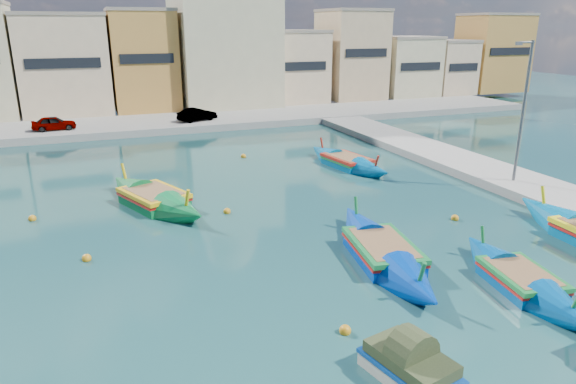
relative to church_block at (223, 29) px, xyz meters
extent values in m
plane|color=#14373C|center=(-10.00, -40.00, -8.41)|extent=(160.00, 160.00, 0.00)
cube|color=gray|center=(-10.00, -8.00, -8.11)|extent=(80.00, 8.00, 0.60)
cube|color=#CBB18C|center=(-15.74, -0.28, -3.31)|extent=(7.88, 7.44, 8.99)
cube|color=gray|center=(-15.74, -0.28, 1.33)|extent=(8.04, 7.59, 0.30)
cube|color=black|center=(-15.74, -4.05, -2.86)|extent=(6.30, 0.10, 0.90)
cube|color=#C2893D|center=(-8.46, -0.93, -3.09)|extent=(6.17, 6.13, 9.43)
cube|color=gray|center=(-8.46, -0.93, 1.77)|extent=(6.29, 6.26, 0.30)
cube|color=black|center=(-8.46, -4.05, -2.62)|extent=(4.93, 0.10, 0.90)
cube|color=tan|center=(-0.95, -0.15, -4.78)|extent=(7.31, 7.69, 6.05)
cube|color=gray|center=(-0.95, -0.15, -1.60)|extent=(7.46, 7.85, 0.30)
cube|color=black|center=(-0.95, -4.05, -4.48)|extent=(5.85, 0.10, 0.90)
cube|color=#CBB18C|center=(7.02, -0.35, -4.10)|extent=(7.54, 7.30, 7.41)
cube|color=gray|center=(7.02, -0.35, -0.25)|extent=(7.69, 7.45, 0.30)
cube|color=black|center=(7.02, -4.05, -3.73)|extent=(6.03, 0.10, 0.90)
cube|color=tan|center=(14.93, -0.51, -2.99)|extent=(6.36, 6.97, 9.63)
cube|color=gray|center=(14.93, -0.51, 1.98)|extent=(6.48, 7.11, 0.30)
cube|color=black|center=(14.93, -4.05, -2.51)|extent=(5.09, 0.10, 0.90)
cube|color=#BFB68F|center=(22.15, -0.65, -4.48)|extent=(6.63, 6.70, 6.65)
cube|color=gray|center=(22.15, -0.65, -1.01)|extent=(6.76, 6.83, 0.30)
cube|color=black|center=(22.15, -4.05, -4.15)|extent=(5.30, 0.10, 0.90)
cube|color=#CBB18C|center=(28.26, -0.25, -4.71)|extent=(5.08, 7.51, 6.20)
cube|color=gray|center=(28.26, -0.25, -1.45)|extent=(5.18, 7.66, 0.30)
cube|color=black|center=(28.26, -4.05, -4.40)|extent=(4.06, 0.10, 0.90)
cube|color=#C2893D|center=(35.15, -1.00, -3.14)|extent=(7.79, 6.00, 9.33)
cube|color=gray|center=(35.15, -1.00, 1.67)|extent=(7.95, 6.12, 0.30)
cube|color=black|center=(35.15, -4.05, -2.68)|extent=(6.23, 0.10, 0.90)
cube|color=#BFB68F|center=(0.00, 0.00, -1.81)|extent=(10.00, 10.00, 12.00)
cylinder|color=#595B60|center=(7.50, -34.00, -4.41)|extent=(0.16, 0.16, 8.00)
cylinder|color=#595B60|center=(7.10, -34.00, -0.51)|extent=(1.00, 0.10, 0.10)
cube|color=#595B60|center=(6.60, -34.00, -0.56)|extent=(0.35, 0.15, 0.18)
imported|color=#4C1919|center=(-16.88, -9.50, -7.23)|extent=(3.42, 1.50, 1.15)
imported|color=#4C1919|center=(-5.13, -9.50, -7.23)|extent=(3.71, 2.28, 1.16)
cone|color=#006AA3|center=(5.20, -38.47, -8.13)|extent=(2.42, 3.73, 2.82)
cylinder|color=yellow|center=(5.22, -38.15, -7.42)|extent=(0.19, 0.53, 1.20)
cube|color=#005C97|center=(1.08, -26.36, -8.22)|extent=(2.40, 3.43, 0.96)
cone|color=#005C97|center=(0.66, -23.77, -8.17)|extent=(2.36, 3.20, 2.42)
cone|color=#005C97|center=(1.50, -28.95, -8.17)|extent=(2.36, 3.20, 2.42)
cube|color=#AD1F12|center=(1.08, -26.36, -7.81)|extent=(2.50, 3.62, 0.17)
cube|color=#197F33|center=(1.08, -26.36, -7.99)|extent=(2.51, 3.51, 0.10)
cube|color=olive|center=(1.08, -26.36, -7.74)|extent=(2.07, 3.10, 0.06)
cylinder|color=#AD1F12|center=(0.62, -23.52, -7.54)|extent=(0.21, 0.47, 1.05)
cylinder|color=#AD1F12|center=(1.54, -29.20, -7.54)|extent=(0.21, 0.47, 1.05)
cube|color=#0B7437|center=(-11.56, -29.60, -8.18)|extent=(3.35, 3.98, 1.12)
cone|color=#0B7437|center=(-12.61, -27.00, -8.13)|extent=(3.27, 3.79, 2.77)
cone|color=#0B7437|center=(-10.51, -32.20, -8.13)|extent=(3.27, 3.79, 2.77)
cube|color=yellow|center=(-11.56, -29.60, -7.71)|extent=(3.50, 4.19, 0.20)
cube|color=red|center=(-11.56, -29.60, -7.91)|extent=(3.47, 4.08, 0.11)
cube|color=olive|center=(-11.56, -29.60, -7.62)|extent=(2.92, 3.57, 0.07)
cylinder|color=yellow|center=(-12.71, -26.75, -7.40)|extent=(0.34, 0.55, 1.22)
cylinder|color=yellow|center=(-10.41, -32.46, -7.40)|extent=(0.34, 0.55, 1.22)
cube|color=#0036A9|center=(-4.12, -39.32, -8.20)|extent=(2.66, 3.87, 1.05)
cone|color=#0036A9|center=(-3.62, -36.41, -8.15)|extent=(2.62, 3.59, 2.65)
cone|color=#0036A9|center=(-4.62, -42.22, -8.15)|extent=(2.62, 3.59, 2.65)
cube|color=#187A37|center=(-4.12, -39.32, -7.76)|extent=(2.78, 4.07, 0.19)
cube|color=red|center=(-4.12, -39.32, -7.95)|extent=(2.78, 3.95, 0.10)
cube|color=olive|center=(-4.12, -39.32, -7.68)|extent=(2.30, 3.50, 0.06)
cylinder|color=#187A37|center=(-3.57, -36.12, -7.47)|extent=(0.23, 0.51, 1.14)
cylinder|color=#187A37|center=(-4.67, -42.51, -7.47)|extent=(0.23, 0.51, 1.14)
cube|color=#004F97|center=(-0.83, -43.00, -8.23)|extent=(2.23, 3.02, 0.89)
cone|color=#004F97|center=(-0.43, -40.75, -8.18)|extent=(2.20, 2.84, 2.22)
cone|color=#004F97|center=(-1.22, -45.24, -8.18)|extent=(2.20, 2.84, 2.22)
cube|color=#197D32|center=(-0.83, -43.00, -7.85)|extent=(2.33, 3.18, 0.16)
cube|color=red|center=(-0.83, -43.00, -8.01)|extent=(2.33, 3.08, 0.09)
cube|color=olive|center=(-0.83, -43.00, -7.78)|extent=(1.93, 2.73, 0.05)
cylinder|color=#197D32|center=(-0.40, -40.53, -7.60)|extent=(0.20, 0.44, 0.97)
cylinder|color=#197D32|center=(-1.26, -45.46, -7.60)|extent=(0.20, 0.44, 0.97)
cube|color=beige|center=(-7.25, -45.76, -8.27)|extent=(1.83, 2.72, 0.62)
cube|color=#0F47A5|center=(-7.25, -45.76, -7.98)|extent=(1.90, 2.80, 0.11)
cube|color=#2D381E|center=(-7.25, -45.76, -7.74)|extent=(1.73, 2.43, 0.31)
cylinder|color=#2D381E|center=(-7.25, -45.76, -7.59)|extent=(0.99, 2.27, 0.54)
sphere|color=orange|center=(-14.87, -35.16, -8.33)|extent=(0.36, 0.36, 0.36)
sphere|color=orange|center=(-8.41, -31.99, -8.33)|extent=(0.36, 0.36, 0.36)
sphere|color=orange|center=(-4.48, -21.60, -8.33)|extent=(0.36, 0.36, 0.36)
sphere|color=orange|center=(-17.18, -29.61, -8.33)|extent=(0.36, 0.36, 0.36)
sphere|color=orange|center=(1.35, -36.79, -8.33)|extent=(0.36, 0.36, 0.36)
sphere|color=orange|center=(-7.79, -43.26, -8.33)|extent=(0.36, 0.36, 0.36)
camera|label=1|loc=(-14.18, -54.94, 0.28)|focal=32.00mm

